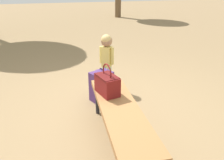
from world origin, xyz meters
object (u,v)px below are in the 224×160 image
Objects in this scene: park_bench at (120,113)px; child_standing at (107,53)px; backpack_large at (101,84)px; handbag at (107,84)px.

child_standing is at bearing -11.00° from park_bench.
backpack_large is at bearing 153.98° from child_standing.
handbag is at bearing 4.87° from park_bench.
child_standing reaches higher than backpack_large.
handbag is at bearing 163.95° from child_standing.
park_bench is 3.15× the size of backpack_large.
park_bench is at bearing 175.54° from backpack_large.
handbag is 1.16m from child_standing.
child_standing reaches higher than park_bench.
handbag is 0.77m from backpack_large.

